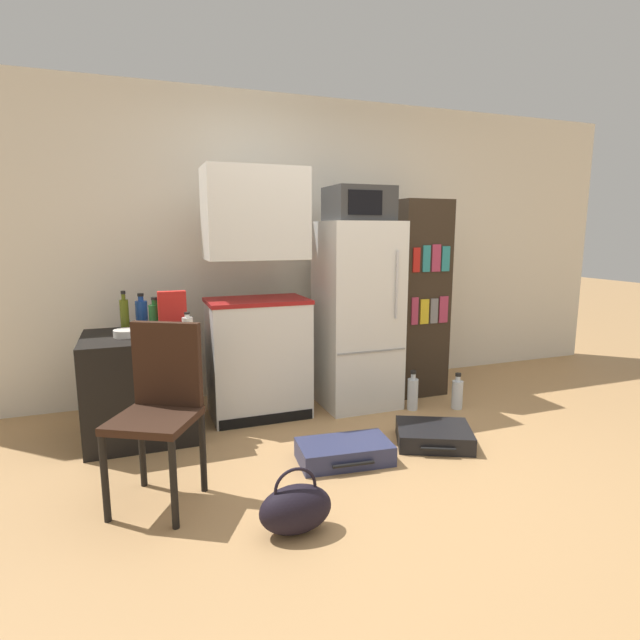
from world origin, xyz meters
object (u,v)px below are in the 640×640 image
side_table (142,385)px  handbag (296,508)px  kitchen_hutch (257,305)px  bowl (127,333)px  bottle_milk_white (188,326)px  bottle_olive_oil (125,314)px  water_bottle_middle (457,394)px  bottle_green_tall (155,317)px  chair (161,397)px  water_bottle_front (413,393)px  cereal_box (172,312)px  bottle_ketchup_red (179,318)px  microwave (359,204)px  bottle_blue_soda (142,314)px  suitcase_large_flat (434,435)px  suitcase_small_flat (344,452)px  refrigerator (357,315)px  bookshelf (418,299)px

side_table → handbag: 1.67m
kitchen_hutch → bowl: bearing=-171.4°
bottle_milk_white → handbag: size_ratio=0.46×
bottle_olive_oil → water_bottle_middle: (2.51, -0.51, -0.73)m
bottle_green_tall → handbag: (0.54, -1.59, -0.71)m
chair → water_bottle_front: 2.15m
cereal_box → water_bottle_middle: 2.34m
kitchen_hutch → bottle_ketchup_red: bearing=179.2°
bottle_ketchup_red → cereal_box: size_ratio=0.66×
microwave → bottle_blue_soda: microwave is taller
water_bottle_front → water_bottle_middle: 0.37m
bottle_olive_oil → suitcase_large_flat: size_ratio=0.47×
suitcase_small_flat → handbag: size_ratio=1.70×
bottle_ketchup_red → chair: (-0.19, -1.06, -0.24)m
bottle_ketchup_red → suitcase_large_flat: bottle_ketchup_red is taller
bowl → bottle_olive_oil: bearing=93.3°
bottle_ketchup_red → water_bottle_middle: bottle_ketchup_red is taller
suitcase_small_flat → bottle_ketchup_red: bearing=136.8°
bottle_olive_oil → bowl: bottle_olive_oil is taller
microwave → bottle_ketchup_red: (-1.41, 0.05, -0.84)m
microwave → cereal_box: bearing=-176.0°
bottle_milk_white → bowl: bearing=161.0°
suitcase_large_flat → suitcase_small_flat: bearing=-151.9°
water_bottle_middle → refrigerator: bearing=150.8°
cereal_box → water_bottle_middle: (2.19, -0.30, -0.75)m
suitcase_large_flat → water_bottle_front: (0.21, 0.64, 0.08)m
handbag → chair: bearing=135.1°
bottle_blue_soda → bowl: bearing=-110.5°
kitchen_hutch → water_bottle_front: bearing=-15.8°
bookshelf → suitcase_large_flat: 1.39m
microwave → water_bottle_front: microwave is taller
microwave → handbag: size_ratio=1.34×
bowl → bottle_green_tall: bearing=29.9°
bottle_green_tall → handbag: 1.82m
microwave → bookshelf: size_ratio=0.28×
side_table → bottle_blue_soda: (0.03, 0.25, 0.47)m
bottle_olive_oil → chair: (0.18, -1.12, -0.28)m
kitchen_hutch → cereal_box: (-0.64, -0.14, -0.00)m
bottle_olive_oil → bottle_blue_soda: bearing=31.7°
cereal_box → water_bottle_front: 1.99m
microwave → bottle_green_tall: 1.78m
refrigerator → bottle_blue_soda: (-1.67, 0.18, 0.08)m
bottle_milk_white → water_bottle_middle: size_ratio=0.56×
bottle_blue_soda → kitchen_hutch: bearing=-9.3°
suitcase_large_flat → bookshelf: bearing=90.8°
microwave → chair: microwave is taller
refrigerator → bottle_milk_white: size_ratio=9.07×
bottle_olive_oil → chair: bearing=-81.1°
bottle_green_tall → water_bottle_front: bottle_green_tall is taller
bottle_green_tall → water_bottle_middle: (2.31, -0.41, -0.71)m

